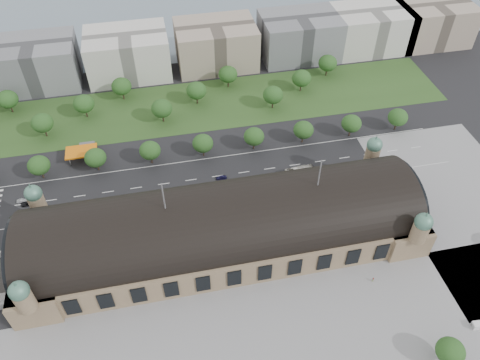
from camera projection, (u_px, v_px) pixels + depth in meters
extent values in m
plane|color=black|center=(224.00, 244.00, 181.74)|extent=(900.00, 900.00, 0.00)
cube|color=#8E7858|center=(224.00, 234.00, 177.52)|extent=(150.00, 40.00, 12.00)
cube|color=#8E7858|center=(40.00, 265.00, 167.75)|extent=(16.00, 43.00, 12.00)
cube|color=#8E7858|center=(388.00, 208.00, 187.30)|extent=(16.00, 43.00, 12.00)
cylinder|color=black|center=(223.00, 224.00, 173.31)|extent=(144.00, 37.60, 37.60)
cylinder|color=black|center=(15.00, 254.00, 161.25)|extent=(1.20, 32.00, 32.00)
cylinder|color=black|center=(407.00, 192.00, 182.55)|extent=(1.20, 32.00, 32.00)
cylinder|color=#8E7858|center=(38.00, 203.00, 175.34)|extent=(6.00, 6.00, 8.00)
sphere|color=#4E7D68|center=(33.00, 193.00, 171.48)|extent=(6.40, 6.40, 6.40)
cone|color=#4E7D68|center=(30.00, 186.00, 168.67)|extent=(1.00, 1.00, 2.50)
cylinder|color=#8E7858|center=(372.00, 155.00, 194.89)|extent=(6.00, 6.00, 8.00)
sphere|color=#4E7D68|center=(375.00, 145.00, 191.03)|extent=(6.40, 6.40, 6.40)
cone|color=#4E7D68|center=(377.00, 137.00, 188.22)|extent=(1.00, 1.00, 2.50)
cylinder|color=#8E7858|center=(25.00, 300.00, 146.10)|extent=(6.00, 6.00, 8.00)
sphere|color=#4E7D68|center=(19.00, 291.00, 142.23)|extent=(6.40, 6.40, 6.40)
cone|color=#4E7D68|center=(14.00, 284.00, 139.42)|extent=(1.00, 1.00, 2.50)
cylinder|color=#8E7858|center=(420.00, 232.00, 165.65)|extent=(6.00, 6.00, 8.00)
sphere|color=#4E7D68|center=(424.00, 222.00, 161.78)|extent=(6.40, 6.40, 6.40)
cone|color=#4E7D68|center=(427.00, 214.00, 158.97)|extent=(1.00, 1.00, 2.50)
cylinder|color=#59595B|center=(163.00, 196.00, 156.69)|extent=(0.50, 0.50, 12.00)
cylinder|color=#59595B|center=(320.00, 173.00, 164.71)|extent=(0.50, 0.50, 12.00)
cube|color=gray|center=(279.00, 345.00, 152.56)|extent=(190.00, 48.00, 0.12)
cube|color=gray|center=(465.00, 204.00, 196.77)|extent=(56.00, 100.00, 0.12)
cube|color=black|center=(164.00, 184.00, 205.28)|extent=(260.00, 26.00, 0.10)
cube|color=#2C4C1E|center=(164.00, 110.00, 244.31)|extent=(300.00, 45.00, 0.10)
cube|color=orange|center=(81.00, 151.00, 213.58)|extent=(14.00, 9.00, 0.70)
cube|color=#59595B|center=(88.00, 148.00, 220.23)|extent=(7.00, 5.00, 3.20)
cylinder|color=#59595B|center=(71.00, 153.00, 216.77)|extent=(0.50, 0.50, 4.40)
cylinder|color=#59595B|center=(95.00, 149.00, 218.37)|extent=(0.50, 0.50, 4.40)
cylinder|color=#59595B|center=(70.00, 162.00, 212.31)|extent=(0.50, 0.50, 4.40)
cylinder|color=#59595B|center=(95.00, 158.00, 213.92)|extent=(0.50, 0.50, 4.40)
cube|color=gray|center=(35.00, 63.00, 254.25)|extent=(45.00, 32.00, 24.00)
cube|color=silver|center=(128.00, 54.00, 261.54)|extent=(45.00, 32.00, 24.00)
cube|color=tan|center=(216.00, 45.00, 268.83)|extent=(45.00, 32.00, 24.00)
cube|color=gray|center=(299.00, 36.00, 276.13)|extent=(45.00, 32.00, 24.00)
cube|color=silver|center=(371.00, 29.00, 282.69)|extent=(45.00, 32.00, 24.00)
cube|color=tan|center=(431.00, 23.00, 288.53)|extent=(45.00, 32.00, 24.00)
cylinder|color=#2D2116|center=(42.00, 174.00, 206.62)|extent=(0.70, 0.70, 4.32)
ellipsoid|color=#23491A|center=(39.00, 165.00, 202.91)|extent=(9.60, 9.60, 8.16)
cylinder|color=#2D2116|center=(98.00, 167.00, 210.12)|extent=(0.70, 0.70, 4.32)
ellipsoid|color=#23491A|center=(95.00, 158.00, 206.41)|extent=(9.60, 9.60, 8.16)
cylinder|color=#2D2116|center=(152.00, 159.00, 213.63)|extent=(0.70, 0.70, 4.32)
ellipsoid|color=#23491A|center=(150.00, 150.00, 209.92)|extent=(9.60, 9.60, 8.16)
cylinder|color=#2D2116|center=(203.00, 152.00, 217.13)|extent=(0.70, 0.70, 4.32)
ellipsoid|color=#23491A|center=(203.00, 143.00, 213.42)|extent=(9.60, 9.60, 8.16)
cylinder|color=#2D2116|center=(254.00, 145.00, 220.63)|extent=(0.70, 0.70, 4.32)
ellipsoid|color=#23491A|center=(254.00, 137.00, 216.92)|extent=(9.60, 9.60, 8.16)
cylinder|color=#2D2116|center=(302.00, 139.00, 224.13)|extent=(0.70, 0.70, 4.32)
ellipsoid|color=#23491A|center=(303.00, 130.00, 220.42)|extent=(9.60, 9.60, 8.16)
cylinder|color=#2D2116|center=(350.00, 132.00, 227.63)|extent=(0.70, 0.70, 4.32)
ellipsoid|color=#23491A|center=(351.00, 123.00, 223.92)|extent=(9.60, 9.60, 8.16)
cylinder|color=#2D2116|center=(395.00, 126.00, 231.13)|extent=(0.70, 0.70, 4.32)
ellipsoid|color=#23491A|center=(398.00, 117.00, 227.42)|extent=(9.60, 9.60, 8.16)
cylinder|color=#2D2116|center=(11.00, 108.00, 241.18)|extent=(0.70, 0.70, 4.68)
ellipsoid|color=#23491A|center=(8.00, 99.00, 237.16)|extent=(10.40, 10.40, 8.84)
cylinder|color=#2D2116|center=(46.00, 132.00, 227.24)|extent=(0.70, 0.70, 4.68)
ellipsoid|color=#23491A|center=(42.00, 123.00, 223.22)|extent=(10.40, 10.40, 8.84)
cylinder|color=#2D2116|center=(86.00, 113.00, 238.37)|extent=(0.70, 0.70, 4.68)
ellipsoid|color=#23491A|center=(84.00, 104.00, 234.35)|extent=(10.40, 10.40, 8.84)
cylinder|color=#2D2116|center=(123.00, 95.00, 249.50)|extent=(0.70, 0.70, 4.68)
ellipsoid|color=#23491A|center=(121.00, 86.00, 245.48)|extent=(10.40, 10.40, 8.84)
cylinder|color=#2D2116|center=(163.00, 118.00, 235.56)|extent=(0.70, 0.70, 4.68)
ellipsoid|color=#23491A|center=(162.00, 108.00, 231.54)|extent=(10.40, 10.40, 8.84)
cylinder|color=#2D2116|center=(197.00, 100.00, 246.68)|extent=(0.70, 0.70, 4.68)
ellipsoid|color=#23491A|center=(196.00, 91.00, 242.66)|extent=(10.40, 10.40, 8.84)
cylinder|color=#2D2116|center=(228.00, 83.00, 257.81)|extent=(0.70, 0.70, 4.68)
ellipsoid|color=#23491A|center=(228.00, 74.00, 253.79)|extent=(10.40, 10.40, 8.84)
cylinder|color=#2D2116|center=(272.00, 104.00, 243.87)|extent=(0.70, 0.70, 4.68)
ellipsoid|color=#23491A|center=(273.00, 95.00, 239.85)|extent=(10.40, 10.40, 8.84)
cylinder|color=#2D2116|center=(301.00, 87.00, 255.00)|extent=(0.70, 0.70, 4.68)
ellipsoid|color=#23491A|center=(302.00, 78.00, 250.98)|extent=(10.40, 10.40, 8.84)
cylinder|color=#2D2116|center=(326.00, 72.00, 266.13)|extent=(0.70, 0.70, 4.68)
ellipsoid|color=#23491A|center=(328.00, 63.00, 262.11)|extent=(10.40, 10.40, 8.84)
cylinder|color=#2D2116|center=(446.00, 358.00, 147.32)|extent=(0.70, 0.70, 3.96)
ellipsoid|color=#23491A|center=(450.00, 351.00, 143.92)|extent=(9.00, 9.00, 7.65)
imported|color=gray|center=(22.00, 201.00, 197.21)|extent=(4.23, 1.52, 1.39)
imported|color=black|center=(27.00, 204.00, 195.95)|extent=(5.36, 2.69, 1.46)
imported|color=#191740|center=(221.00, 177.00, 207.10)|extent=(4.76, 1.98, 1.61)
imported|color=#BABABC|center=(392.00, 167.00, 212.11)|extent=(5.88, 2.99, 1.59)
imported|color=black|center=(62.00, 220.00, 189.52)|extent=(5.10, 3.26, 1.59)
imported|color=maroon|center=(95.00, 218.00, 190.25)|extent=(6.00, 4.79, 1.52)
imported|color=#192547|center=(41.00, 223.00, 188.34)|extent=(5.08, 4.49, 1.41)
imported|color=slate|center=(55.00, 221.00, 189.14)|extent=(4.63, 3.88, 1.49)
imported|color=white|center=(153.00, 210.00, 193.52)|extent=(4.30, 2.95, 1.34)
imported|color=gray|center=(137.00, 216.00, 191.06)|extent=(6.41, 5.63, 1.64)
imported|color=black|center=(172.00, 210.00, 193.16)|extent=(6.06, 4.69, 1.64)
imported|color=#AC431B|center=(196.00, 195.00, 198.37)|extent=(11.72, 3.39, 3.22)
imported|color=white|center=(243.00, 188.00, 201.23)|extent=(12.87, 3.61, 3.55)
imported|color=beige|center=(299.00, 171.00, 208.57)|extent=(13.31, 3.93, 3.66)
cube|color=white|center=(480.00, 325.00, 156.24)|extent=(5.77, 2.72, 2.42)
cube|color=white|center=(474.00, 326.00, 156.33)|extent=(1.67, 2.17, 1.68)
imported|color=gray|center=(373.00, 280.00, 169.10)|extent=(1.00, 0.64, 1.94)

